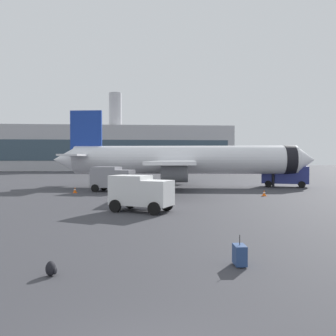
{
  "coord_description": "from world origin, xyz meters",
  "views": [
    {
      "loc": [
        0.01,
        -5.42,
        3.77
      ],
      "look_at": [
        2.23,
        24.0,
        3.0
      ],
      "focal_mm": 35.93,
      "sensor_mm": 36.0,
      "label": 1
    }
  ],
  "objects_px": {
    "fuel_truck": "(284,174)",
    "rolling_suitcase": "(240,255)",
    "safety_cone_near": "(264,193)",
    "cargo_van": "(140,192)",
    "airplane_at_gate": "(182,160)",
    "safety_cone_mid": "(75,190)",
    "service_truck": "(112,178)",
    "traveller_backpack": "(51,269)"
  },
  "relations": [
    {
      "from": "safety_cone_near",
      "to": "rolling_suitcase",
      "type": "bearing_deg",
      "value": -112.33
    },
    {
      "from": "service_truck",
      "to": "cargo_van",
      "type": "height_order",
      "value": "service_truck"
    },
    {
      "from": "service_truck",
      "to": "cargo_van",
      "type": "distance_m",
      "value": 15.68
    },
    {
      "from": "airplane_at_gate",
      "to": "service_truck",
      "type": "relative_size",
      "value": 6.8
    },
    {
      "from": "service_truck",
      "to": "traveller_backpack",
      "type": "height_order",
      "value": "service_truck"
    },
    {
      "from": "service_truck",
      "to": "rolling_suitcase",
      "type": "bearing_deg",
      "value": -75.96
    },
    {
      "from": "safety_cone_mid",
      "to": "traveller_backpack",
      "type": "relative_size",
      "value": 1.32
    },
    {
      "from": "cargo_van",
      "to": "fuel_truck",
      "type": "bearing_deg",
      "value": 46.13
    },
    {
      "from": "fuel_truck",
      "to": "rolling_suitcase",
      "type": "distance_m",
      "value": 36.4
    },
    {
      "from": "airplane_at_gate",
      "to": "safety_cone_near",
      "type": "bearing_deg",
      "value": -59.36
    },
    {
      "from": "traveller_backpack",
      "to": "fuel_truck",
      "type": "bearing_deg",
      "value": 56.34
    },
    {
      "from": "traveller_backpack",
      "to": "cargo_van",
      "type": "bearing_deg",
      "value": 77.99
    },
    {
      "from": "safety_cone_mid",
      "to": "safety_cone_near",
      "type": "bearing_deg",
      "value": -13.25
    },
    {
      "from": "cargo_van",
      "to": "airplane_at_gate",
      "type": "bearing_deg",
      "value": 75.52
    },
    {
      "from": "service_truck",
      "to": "rolling_suitcase",
      "type": "relative_size",
      "value": 4.78
    },
    {
      "from": "fuel_truck",
      "to": "safety_cone_near",
      "type": "distance_m",
      "value": 12.88
    },
    {
      "from": "fuel_truck",
      "to": "safety_cone_mid",
      "type": "height_order",
      "value": "fuel_truck"
    },
    {
      "from": "rolling_suitcase",
      "to": "safety_cone_near",
      "type": "bearing_deg",
      "value": 67.67
    },
    {
      "from": "cargo_van",
      "to": "traveller_backpack",
      "type": "xyz_separation_m",
      "value": [
        -2.8,
        -13.15,
        -1.22
      ]
    },
    {
      "from": "traveller_backpack",
      "to": "rolling_suitcase",
      "type": "bearing_deg",
      "value": 4.94
    },
    {
      "from": "service_truck",
      "to": "safety_cone_mid",
      "type": "distance_m",
      "value": 4.41
    },
    {
      "from": "service_truck",
      "to": "fuel_truck",
      "type": "distance_m",
      "value": 23.29
    },
    {
      "from": "cargo_van",
      "to": "safety_cone_mid",
      "type": "bearing_deg",
      "value": 117.85
    },
    {
      "from": "fuel_truck",
      "to": "safety_cone_near",
      "type": "bearing_deg",
      "value": -122.11
    },
    {
      "from": "cargo_van",
      "to": "rolling_suitcase",
      "type": "relative_size",
      "value": 4.38
    },
    {
      "from": "fuel_truck",
      "to": "safety_cone_near",
      "type": "relative_size",
      "value": 10.79
    },
    {
      "from": "safety_cone_near",
      "to": "rolling_suitcase",
      "type": "distance_m",
      "value": 23.7
    },
    {
      "from": "cargo_van",
      "to": "traveller_backpack",
      "type": "bearing_deg",
      "value": -102.01
    },
    {
      "from": "airplane_at_gate",
      "to": "cargo_van",
      "type": "xyz_separation_m",
      "value": [
        -5.5,
        -21.29,
        -2.21
      ]
    },
    {
      "from": "cargo_van",
      "to": "safety_cone_near",
      "type": "distance_m",
      "value": 15.71
    },
    {
      "from": "rolling_suitcase",
      "to": "cargo_van",
      "type": "bearing_deg",
      "value": 105.86
    },
    {
      "from": "safety_cone_near",
      "to": "rolling_suitcase",
      "type": "height_order",
      "value": "rolling_suitcase"
    },
    {
      "from": "service_truck",
      "to": "traveller_backpack",
      "type": "distance_m",
      "value": 28.49
    },
    {
      "from": "safety_cone_near",
      "to": "cargo_van",
      "type": "bearing_deg",
      "value": -143.45
    },
    {
      "from": "airplane_at_gate",
      "to": "rolling_suitcase",
      "type": "height_order",
      "value": "airplane_at_gate"
    },
    {
      "from": "fuel_truck",
      "to": "safety_cone_mid",
      "type": "relative_size",
      "value": 10.17
    },
    {
      "from": "fuel_truck",
      "to": "rolling_suitcase",
      "type": "bearing_deg",
      "value": -115.75
    },
    {
      "from": "cargo_van",
      "to": "safety_cone_near",
      "type": "bearing_deg",
      "value": 36.55
    },
    {
      "from": "service_truck",
      "to": "safety_cone_mid",
      "type": "xyz_separation_m",
      "value": [
        -4.02,
        -1.27,
        -1.29
      ]
    },
    {
      "from": "cargo_van",
      "to": "service_truck",
      "type": "bearing_deg",
      "value": 102.52
    },
    {
      "from": "safety_cone_near",
      "to": "safety_cone_mid",
      "type": "distance_m",
      "value": 20.55
    },
    {
      "from": "service_truck",
      "to": "cargo_van",
      "type": "xyz_separation_m",
      "value": [
        3.4,
        -15.31,
        -0.16
      ]
    }
  ]
}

